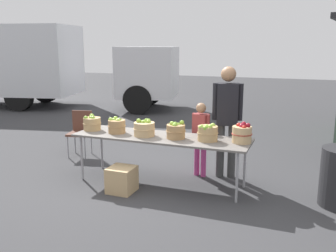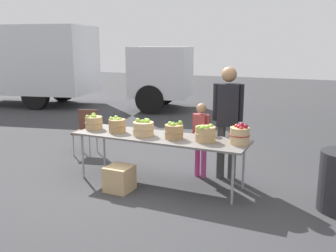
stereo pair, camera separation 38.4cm
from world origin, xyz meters
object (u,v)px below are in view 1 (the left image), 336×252
apple_basket_green_2 (144,128)px  apple_basket_green_4 (208,133)px  child_customer (201,134)px  produce_crate (122,180)px  apple_basket_green_3 (176,131)px  market_table (161,139)px  folding_chair (81,129)px  apple_basket_green_0 (92,123)px  vendor_adult (227,113)px  apple_basket_red_0 (242,134)px  box_truck (45,64)px  apple_basket_green_1 (117,126)px

apple_basket_green_2 → apple_basket_green_4: apple_basket_green_2 is taller
child_customer → produce_crate: child_customer is taller
apple_basket_green_3 → child_customer: size_ratio=0.24×
apple_basket_green_2 → child_customer: bearing=40.1°
market_table → produce_crate: (-0.41, -0.52, -0.53)m
market_table → folding_chair: bearing=157.0°
apple_basket_green_0 → apple_basket_green_4: (1.93, 0.01, 0.00)m
apple_basket_green_3 → vendor_adult: (0.61, 0.68, 0.18)m
market_table → apple_basket_green_0: bearing=-179.8°
apple_basket_green_2 → produce_crate: 0.84m
apple_basket_red_0 → box_truck: 9.37m
child_customer → box_truck: size_ratio=0.15×
folding_chair → apple_basket_green_1: bearing=-46.7°
apple_basket_green_4 → folding_chair: bearing=162.7°
vendor_adult → folding_chair: 2.96m
apple_basket_green_4 → child_customer: 0.63m
box_truck → apple_basket_green_0: bearing=-58.8°
box_truck → produce_crate: 8.58m
apple_basket_red_0 → child_customer: (-0.74, 0.48, -0.17)m
folding_chair → apple_basket_green_0: bearing=-58.4°
apple_basket_green_1 → child_customer: bearing=26.0°
market_table → apple_basket_green_3: bearing=-7.9°
apple_basket_green_3 → folding_chair: (-2.29, 0.90, -0.36)m
apple_basket_green_1 → vendor_adult: bearing=23.2°
vendor_adult → apple_basket_green_4: bearing=65.6°
apple_basket_red_0 → vendor_adult: bearing=120.6°
folding_chair → produce_crate: (1.63, -1.38, -0.32)m
market_table → apple_basket_green_2: apple_basket_green_2 is taller
apple_basket_green_2 → vendor_adult: (1.12, 0.70, 0.19)m
child_customer → folding_chair: bearing=6.1°
apple_basket_green_0 → apple_basket_green_3: (1.46, -0.03, 0.00)m
apple_basket_green_3 → folding_chair: size_ratio=0.34×
child_customer → folding_chair: 2.53m
apple_basket_green_2 → vendor_adult: vendor_adult is taller
market_table → produce_crate: bearing=-127.9°
apple_basket_green_1 → box_truck: 7.93m
produce_crate → apple_basket_green_1: bearing=124.2°
apple_basket_green_0 → apple_basket_green_4: bearing=0.2°
produce_crate → apple_basket_green_0: bearing=147.2°
child_customer → apple_basket_green_3: bearing=83.2°
apple_basket_green_0 → apple_basket_green_4: 1.93m
apple_basket_green_4 → child_customer: size_ratio=0.25×
child_customer → produce_crate: 1.48m
market_table → apple_basket_green_1: 0.75m
apple_basket_green_2 → apple_basket_green_3: size_ratio=1.14×
apple_basket_green_0 → apple_basket_red_0: 2.42m
apple_basket_green_3 → produce_crate: bearing=-143.6°
apple_basket_green_4 → vendor_adult: bearing=77.9°
produce_crate → vendor_adult: bearing=42.6°
apple_basket_green_1 → apple_basket_green_2: size_ratio=0.86×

